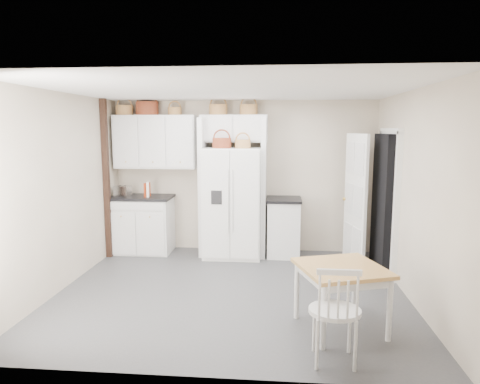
# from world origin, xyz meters

# --- Properties ---
(floor) EXTENTS (4.50, 4.50, 0.00)m
(floor) POSITION_xyz_m (0.00, 0.00, 0.00)
(floor) COLOR #3D3D3E
(floor) RESTS_ON ground
(ceiling) EXTENTS (4.50, 4.50, 0.00)m
(ceiling) POSITION_xyz_m (0.00, 0.00, 2.60)
(ceiling) COLOR white
(ceiling) RESTS_ON wall_back
(wall_back) EXTENTS (4.50, 0.00, 4.50)m
(wall_back) POSITION_xyz_m (0.00, 2.00, 1.30)
(wall_back) COLOR #AE9E8C
(wall_back) RESTS_ON floor
(wall_left) EXTENTS (0.00, 4.00, 4.00)m
(wall_left) POSITION_xyz_m (-2.25, 0.00, 1.30)
(wall_left) COLOR #AE9E8C
(wall_left) RESTS_ON floor
(wall_right) EXTENTS (0.00, 4.00, 4.00)m
(wall_right) POSITION_xyz_m (2.25, 0.00, 1.30)
(wall_right) COLOR #AE9E8C
(wall_right) RESTS_ON floor
(refrigerator) EXTENTS (0.94, 0.75, 1.81)m
(refrigerator) POSITION_xyz_m (-0.15, 1.61, 0.91)
(refrigerator) COLOR white
(refrigerator) RESTS_ON floor
(base_cab_left) EXTENTS (1.01, 0.64, 0.94)m
(base_cab_left) POSITION_xyz_m (-1.74, 1.70, 0.47)
(base_cab_left) COLOR silver
(base_cab_left) RESTS_ON floor
(base_cab_right) EXTENTS (0.53, 0.64, 0.93)m
(base_cab_right) POSITION_xyz_m (0.70, 1.70, 0.47)
(base_cab_right) COLOR silver
(base_cab_right) RESTS_ON floor
(dining_table) EXTENTS (1.05, 1.05, 0.69)m
(dining_table) POSITION_xyz_m (1.27, -0.97, 0.35)
(dining_table) COLOR #AB8848
(dining_table) RESTS_ON floor
(windsor_chair) EXTENTS (0.48, 0.43, 0.97)m
(windsor_chair) POSITION_xyz_m (1.12, -1.63, 0.48)
(windsor_chair) COLOR silver
(windsor_chair) RESTS_ON floor
(counter_left) EXTENTS (1.06, 0.68, 0.04)m
(counter_left) POSITION_xyz_m (-1.74, 1.70, 0.96)
(counter_left) COLOR black
(counter_left) RESTS_ON base_cab_left
(counter_right) EXTENTS (0.57, 0.68, 0.04)m
(counter_right) POSITION_xyz_m (0.70, 1.70, 0.96)
(counter_right) COLOR black
(counter_right) RESTS_ON base_cab_right
(toaster) EXTENTS (0.30, 0.22, 0.19)m
(toaster) POSITION_xyz_m (-2.03, 1.60, 1.07)
(toaster) COLOR silver
(toaster) RESTS_ON counter_left
(cookbook_red) EXTENTS (0.07, 0.16, 0.24)m
(cookbook_red) POSITION_xyz_m (-1.61, 1.62, 1.10)
(cookbook_red) COLOR #9F2F11
(cookbook_red) RESTS_ON counter_left
(cookbook_cream) EXTENTS (0.07, 0.17, 0.25)m
(cookbook_cream) POSITION_xyz_m (-1.59, 1.62, 1.11)
(cookbook_cream) COLOR white
(cookbook_cream) RESTS_ON counter_left
(basket_upper_a) EXTENTS (0.29, 0.29, 0.17)m
(basket_upper_a) POSITION_xyz_m (-2.03, 1.83, 2.43)
(basket_upper_a) COLOR #A47342
(basket_upper_a) RESTS_ON upper_cabinet
(basket_upper_b) EXTENTS (0.38, 0.38, 0.22)m
(basket_upper_b) POSITION_xyz_m (-1.63, 1.83, 2.46)
(basket_upper_b) COLOR #571910
(basket_upper_b) RESTS_ON upper_cabinet
(basket_upper_c) EXTENTS (0.23, 0.23, 0.13)m
(basket_upper_c) POSITION_xyz_m (-1.15, 1.83, 2.42)
(basket_upper_c) COLOR #A47342
(basket_upper_c) RESTS_ON upper_cabinet
(basket_bridge_a) EXTENTS (0.31, 0.31, 0.17)m
(basket_bridge_a) POSITION_xyz_m (-0.41, 1.83, 2.44)
(basket_bridge_a) COLOR #A47342
(basket_bridge_a) RESTS_ON bridge_cabinet
(basket_bridge_b) EXTENTS (0.30, 0.30, 0.17)m
(basket_bridge_b) POSITION_xyz_m (0.10, 1.83, 2.43)
(basket_bridge_b) COLOR #A47342
(basket_bridge_b) RESTS_ON bridge_cabinet
(basket_fridge_a) EXTENTS (0.30, 0.30, 0.16)m
(basket_fridge_a) POSITION_xyz_m (-0.32, 1.51, 1.89)
(basket_fridge_a) COLOR #571910
(basket_fridge_a) RESTS_ON refrigerator
(basket_fridge_b) EXTENTS (0.25, 0.25, 0.13)m
(basket_fridge_b) POSITION_xyz_m (0.02, 1.51, 1.88)
(basket_fridge_b) COLOR #A47342
(basket_fridge_b) RESTS_ON refrigerator
(upper_cabinet) EXTENTS (1.40, 0.34, 0.90)m
(upper_cabinet) POSITION_xyz_m (-1.50, 1.83, 1.90)
(upper_cabinet) COLOR silver
(upper_cabinet) RESTS_ON wall_back
(bridge_cabinet) EXTENTS (1.12, 0.34, 0.45)m
(bridge_cabinet) POSITION_xyz_m (-0.15, 1.83, 2.12)
(bridge_cabinet) COLOR silver
(bridge_cabinet) RESTS_ON wall_back
(fridge_panel_left) EXTENTS (0.08, 0.60, 2.30)m
(fridge_panel_left) POSITION_xyz_m (-0.66, 1.70, 1.15)
(fridge_panel_left) COLOR silver
(fridge_panel_left) RESTS_ON floor
(fridge_panel_right) EXTENTS (0.08, 0.60, 2.30)m
(fridge_panel_right) POSITION_xyz_m (0.36, 1.70, 1.15)
(fridge_panel_right) COLOR silver
(fridge_panel_right) RESTS_ON floor
(trim_post) EXTENTS (0.09, 0.09, 2.60)m
(trim_post) POSITION_xyz_m (-2.20, 1.35, 1.30)
(trim_post) COLOR black
(trim_post) RESTS_ON floor
(doorway_void) EXTENTS (0.18, 0.85, 2.05)m
(doorway_void) POSITION_xyz_m (2.16, 1.00, 1.02)
(doorway_void) COLOR black
(doorway_void) RESTS_ON floor
(door_slab) EXTENTS (0.21, 0.79, 2.05)m
(door_slab) POSITION_xyz_m (1.80, 1.33, 1.02)
(door_slab) COLOR white
(door_slab) RESTS_ON floor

